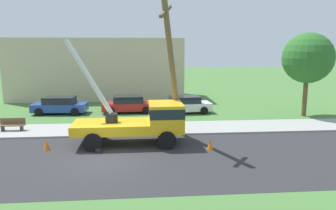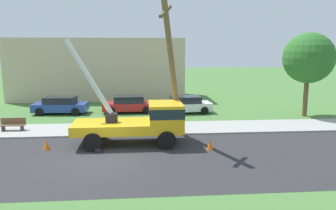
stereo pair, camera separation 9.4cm
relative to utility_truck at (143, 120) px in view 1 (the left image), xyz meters
The scene contains 13 objects.
ground_plane 9.64m from the utility_truck, 102.01° to the left, with size 120.00×120.00×0.00m, color #477538.
road_asphalt 3.61m from the utility_truck, 126.56° to the right, with size 80.00×8.50×0.01m, color #2B2B2D.
sidewalk_strip 4.05m from the utility_truck, 121.31° to the left, with size 80.00×3.37×0.10m, color #9E9E99.
utility_truck is the anchor object (origin of this frame).
leaning_utility_pole 3.39m from the utility_truck, 11.80° to the left, with size 1.73×3.81×8.45m.
traffic_cone_ahead 4.06m from the utility_truck, 22.60° to the right, with size 0.36×0.36×0.56m, color orange.
traffic_cone_behind 5.42m from the utility_truck, behind, with size 0.36×0.36×0.56m, color orange.
parked_sedan_blue 11.41m from the utility_truck, 126.99° to the left, with size 4.50×2.19×1.42m.
parked_sedan_red 9.23m from the utility_truck, 97.27° to the left, with size 4.46×2.13×1.42m.
parked_sedan_white 9.29m from the utility_truck, 67.26° to the left, with size 4.54×2.26×1.42m.
park_bench 9.22m from the utility_truck, 158.72° to the left, with size 1.60×0.45×0.90m.
roadside_tree_near 14.93m from the utility_truck, 26.53° to the left, with size 3.97×3.97×6.64m.
lowrise_building_backdrop 18.28m from the utility_truck, 104.77° to the left, with size 18.00×6.00×6.40m, color #C6B293.
Camera 1 is at (1.86, -15.44, 5.50)m, focal length 34.59 mm.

